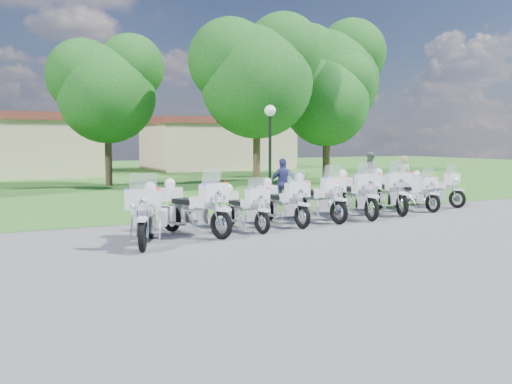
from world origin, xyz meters
name	(u,v)px	position (x,y,z in m)	size (l,w,h in m)	color
ground	(280,232)	(0.00, 0.00, 0.00)	(100.00, 100.00, 0.00)	#5C5C62
grass_lawn	(86,175)	(0.00, 27.00, 0.00)	(100.00, 48.00, 0.01)	#2A6B21
motorcycle_0	(147,213)	(-3.59, -0.09, 0.71)	(1.41, 2.38, 1.69)	black
motorcycle_1	(191,207)	(-2.25, 0.62, 0.71)	(1.44, 2.40, 1.71)	black
motorcycle_2	(242,207)	(-0.74, 0.76, 0.61)	(0.91, 2.15, 1.45)	black
motorcycle_3	(282,201)	(0.67, 1.11, 0.66)	(0.90, 2.34, 1.57)	black
motorcycle_4	(315,197)	(1.99, 1.39, 0.70)	(1.00, 2.51, 1.69)	black
motorcycle_5	(354,193)	(3.50, 1.49, 0.73)	(1.09, 2.60, 1.75)	black
motorcycle_6	(388,191)	(5.10, 1.81, 0.73)	(1.29, 2.53, 1.74)	black
motorcycle_7	(412,192)	(6.36, 2.03, 0.62)	(0.80, 2.21, 1.48)	black
motorcycle_8	(433,188)	(7.86, 2.59, 0.64)	(1.12, 2.25, 1.54)	black
lamp_post	(270,128)	(3.40, 6.86, 2.87)	(0.44, 0.44, 3.76)	black
tree_1	(106,85)	(-0.74, 16.99, 5.19)	(5.88, 5.02, 7.85)	#38281C
tree_2	(255,71)	(5.64, 12.55, 5.76)	(6.53, 5.57, 8.70)	#38281C
tree_3	(326,96)	(10.27, 13.25, 4.78)	(5.42, 4.63, 7.23)	#38281C
tree_4	(327,71)	(14.52, 19.41, 6.95)	(7.88, 6.72, 10.50)	#38281C
building_east	(217,144)	(11.00, 30.00, 2.07)	(11.44, 7.28, 4.10)	#C9AF91
bystander_a	(403,176)	(9.18, 5.69, 0.86)	(0.63, 0.41, 1.72)	tan
bystander_b	(369,172)	(8.99, 7.72, 0.93)	(0.90, 0.70, 1.86)	slate
bystander_c	(283,184)	(2.54, 4.29, 0.88)	(1.03, 0.43, 1.75)	navy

